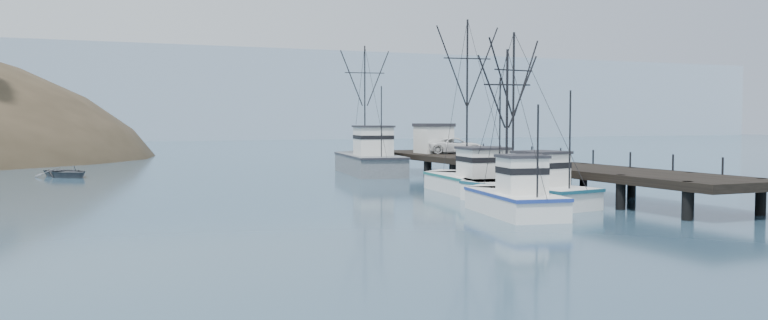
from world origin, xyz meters
TOP-DOWN VIEW (x-y plane):
  - ground at (0.00, 0.00)m, footprint 400.00×400.00m
  - pier at (14.00, 16.00)m, footprint 6.00×44.00m
  - distant_ridge at (10.00, 170.00)m, footprint 360.00×40.00m
  - trawler_near at (7.78, 5.44)m, footprint 4.90×10.70m
  - trawler_mid at (4.51, 1.63)m, footprint 4.36×9.22m
  - trawler_far at (8.42, 12.71)m, footprint 5.30×12.56m
  - work_vessel at (8.77, 33.32)m, footprint 6.44×15.10m
  - pier_shed at (14.07, 30.00)m, footprint 3.00×3.20m
  - pickup_truck at (15.50, 28.13)m, footprint 5.83×4.12m
  - motorboat at (-17.82, 39.70)m, footprint 6.16×6.87m

SIDE VIEW (x-z plane):
  - ground at x=0.00m, z-range 0.00..0.00m
  - distant_ridge at x=10.00m, z-range -13.00..13.00m
  - motorboat at x=-17.82m, z-range -0.59..0.59m
  - trawler_mid at x=4.51m, z-range -3.87..5.50m
  - trawler_near at x=7.78m, z-range -4.61..6.25m
  - trawler_far at x=8.42m, z-range -5.48..7.12m
  - work_vessel at x=8.77m, z-range -5.09..7.55m
  - pier at x=14.00m, z-range 0.69..2.69m
  - pickup_truck at x=15.50m, z-range 2.00..3.48m
  - pier_shed at x=14.07m, z-range 2.02..4.82m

